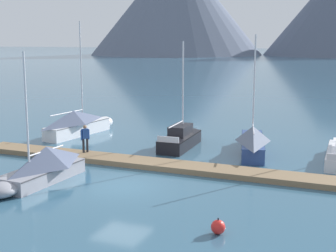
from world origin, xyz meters
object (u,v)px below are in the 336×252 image
Objects in this scene: sailboat_second_berth at (41,166)px; mooring_buoy_channel_marker at (218,227)px; sailboat_nearest_berth at (79,123)px; person_on_dock at (85,137)px; sailboat_mid_dock_starboard at (253,139)px; sailboat_mid_dock_port at (182,138)px.

sailboat_second_berth is 10.59× the size of mooring_buoy_channel_marker.
person_on_dock is at bearing -53.73° from sailboat_nearest_berth.
sailboat_mid_dock_starboard is at bearing 28.25° from person_on_dock.
sailboat_mid_dock_starboard is at bearing 97.24° from mooring_buoy_channel_marker.
sailboat_nearest_berth is 1.20× the size of sailboat_mid_dock_port.
sailboat_nearest_berth reaches higher than sailboat_mid_dock_starboard.
sailboat_second_berth is at bearing -65.98° from sailboat_nearest_berth.
mooring_buoy_channel_marker is at bearing -42.73° from sailboat_nearest_berth.
sailboat_mid_dock_port is at bearing 70.43° from sailboat_second_berth.
sailboat_nearest_berth is 1.13× the size of sailboat_mid_dock_starboard.
sailboat_mid_dock_port is (3.69, 10.37, -0.23)m from sailboat_second_berth.
sailboat_second_berth is 3.88× the size of person_on_dock.
mooring_buoy_channel_marker is (1.67, -13.16, -0.61)m from sailboat_mid_dock_starboard.
sailboat_mid_dock_port is 14.77m from mooring_buoy_channel_marker.
mooring_buoy_channel_marker is at bearing -64.03° from sailboat_mid_dock_port.
person_on_dock is 13.66m from mooring_buoy_channel_marker.
sailboat_nearest_berth is at bearing 114.02° from sailboat_second_berth.
sailboat_nearest_berth reaches higher than person_on_dock.
sailboat_nearest_berth reaches higher than sailboat_mid_dock_port.
person_on_dock reaches higher than mooring_buoy_channel_marker.
sailboat_second_berth is at bearing -109.57° from sailboat_mid_dock_port.
mooring_buoy_channel_marker is at bearing -82.76° from sailboat_mid_dock_starboard.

